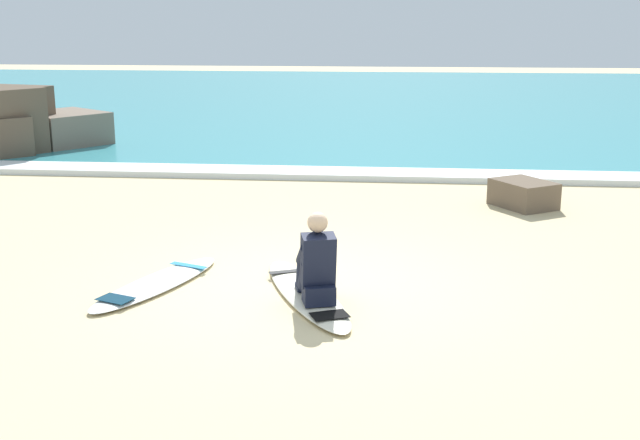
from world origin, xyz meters
TOP-DOWN VIEW (x-y plane):
  - ground_plane at (0.00, 0.00)m, footprint 80.00×80.00m
  - sea at (0.00, 20.07)m, footprint 80.00×28.00m
  - breaking_foam at (0.00, 6.37)m, footprint 80.00×0.90m
  - surfboard_main at (-0.06, -0.34)m, footprint 1.46×2.47m
  - surfer_seated at (0.08, -0.62)m, footprint 0.51×0.76m
  - surfboard_spare_near at (-1.77, -0.17)m, footprint 1.26×2.21m
  - rock_outcrop_distant at (-7.33, 8.25)m, footprint 3.08×3.43m
  - shoreline_rock at (2.88, 4.17)m, footprint 1.10×1.17m

SIDE VIEW (x-z plane):
  - ground_plane at x=0.00m, z-range 0.00..0.00m
  - surfboard_main at x=-0.06m, z-range 0.00..0.07m
  - surfboard_spare_near at x=-1.77m, z-range 0.00..0.07m
  - sea at x=0.00m, z-range 0.00..0.10m
  - breaking_foam at x=0.00m, z-range 0.00..0.11m
  - shoreline_rock at x=2.88m, z-range 0.00..0.42m
  - surfer_seated at x=0.08m, z-range -0.04..0.91m
  - rock_outcrop_distant at x=-7.33m, z-range -0.12..1.36m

